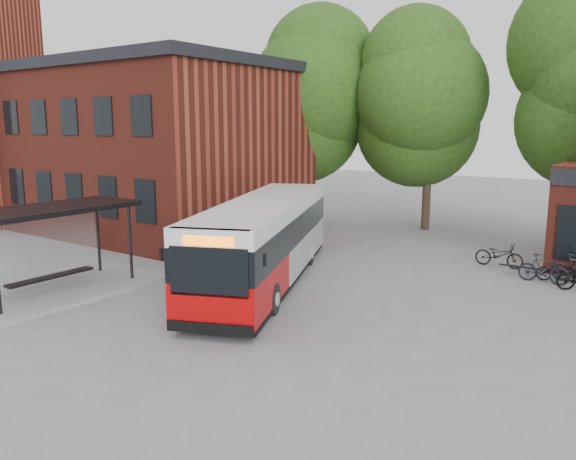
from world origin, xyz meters
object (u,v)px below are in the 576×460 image
Objects in this scene: bicycle_0 at (499,255)px; bicycle_2 at (560,271)px; city_bus at (265,242)px; bus_shelter at (54,250)px; bicycle_1 at (544,269)px.

bicycle_0 reaches higher than bicycle_2.
city_bus reaches higher than bicycle_0.
bus_shelter reaches higher than bicycle_0.
bicycle_1 is 0.69m from bicycle_2.
bus_shelter is at bearing 131.10° from bicycle_1.
bicycle_1 is at bearing 126.09° from bicycle_2.
city_bus is 9.30m from bicycle_0.
bicycle_0 is 2.39m from bicycle_1.
bus_shelter is 6.93m from city_bus.
city_bus is 10.41m from bicycle_2.
bicycle_2 is at bearing 12.47° from city_bus.
city_bus reaches higher than bicycle_2.
bus_shelter reaches higher than bicycle_1.
bicycle_1 is at bearing 39.33° from bus_shelter.
city_bus reaches higher than bicycle_1.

